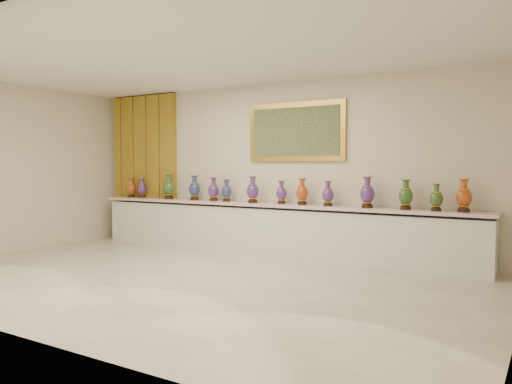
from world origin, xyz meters
TOP-DOWN VIEW (x-y plane):
  - ground at (0.00, 0.00)m, footprint 8.00×8.00m
  - room at (-2.47, 2.44)m, footprint 8.00×8.00m
  - counter at (0.00, 2.27)m, footprint 7.28×0.48m
  - vase_0 at (-3.20, 2.21)m, footprint 0.23×0.23m
  - vase_1 at (-2.96, 2.28)m, footprint 0.21×0.21m
  - vase_2 at (-2.21, 2.24)m, footprint 0.28×0.28m
  - vase_3 at (-1.60, 2.27)m, footprint 0.26×0.26m
  - vase_4 at (-1.15, 2.27)m, footprint 0.23×0.23m
  - vase_5 at (-0.86, 2.27)m, footprint 0.25×0.25m
  - vase_6 at (-0.27, 2.21)m, footprint 0.23×0.23m
  - vase_7 at (0.26, 2.29)m, footprint 0.20×0.20m
  - vase_8 at (0.66, 2.27)m, footprint 0.24×0.24m
  - vase_9 at (1.13, 2.26)m, footprint 0.21×0.21m
  - vase_10 at (1.78, 2.25)m, footprint 0.27×0.27m
  - vase_11 at (2.37, 2.26)m, footprint 0.26×0.26m
  - vase_12 at (2.81, 2.23)m, footprint 0.20×0.20m
  - vase_13 at (3.17, 2.25)m, footprint 0.27×0.27m
  - label_card at (-1.69, 2.13)m, footprint 0.10×0.06m

SIDE VIEW (x-z plane):
  - ground at x=0.00m, z-range 0.00..0.00m
  - counter at x=0.00m, z-range -0.01..0.89m
  - label_card at x=-1.69m, z-range 0.90..0.90m
  - vase_7 at x=0.26m, z-range 0.88..1.27m
  - vase_12 at x=2.81m, z-range 0.88..1.28m
  - vase_1 at x=-2.96m, z-range 0.88..1.28m
  - vase_5 at x=-0.86m, z-range 0.88..1.29m
  - vase_9 at x=1.13m, z-range 0.88..1.29m
  - vase_0 at x=-3.20m, z-range 0.88..1.29m
  - vase_4 at x=-1.15m, z-range 0.88..1.31m
  - vase_8 at x=0.66m, z-range 0.88..1.32m
  - vase_11 at x=2.37m, z-range 0.88..1.33m
  - vase_6 at x=-0.27m, z-range 0.88..1.34m
  - vase_3 at x=-1.60m, z-range 0.88..1.35m
  - vase_13 at x=3.17m, z-range 0.88..1.35m
  - vase_10 at x=1.78m, z-range 0.87..1.36m
  - vase_2 at x=-2.21m, z-range 0.87..1.38m
  - room at x=-2.47m, z-range -2.40..5.60m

